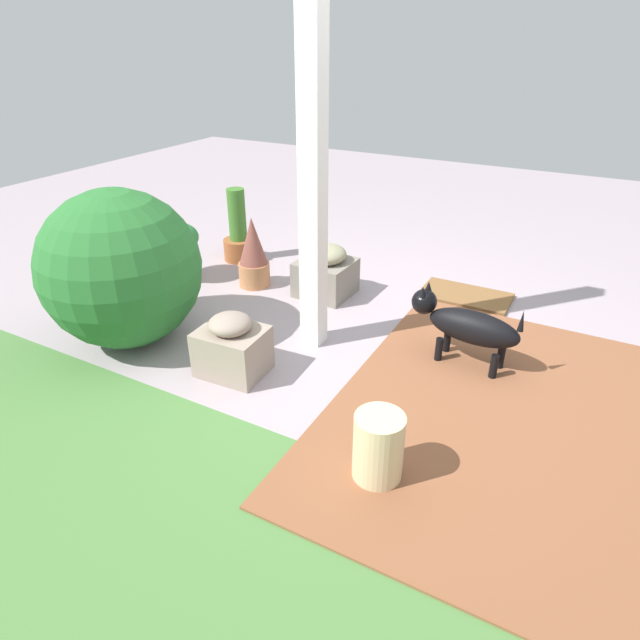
% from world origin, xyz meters
% --- Properties ---
extents(ground_plane, '(12.00, 12.00, 0.00)m').
position_xyz_m(ground_plane, '(0.00, 0.00, 0.00)').
color(ground_plane, '#A4949B').
extents(brick_path, '(1.80, 2.40, 0.02)m').
position_xyz_m(brick_path, '(-1.03, 0.31, 0.01)').
color(brick_path, brown).
rests_on(brick_path, ground).
extents(porch_pillar, '(0.14, 0.14, 2.57)m').
position_xyz_m(porch_pillar, '(0.30, 0.07, 1.29)').
color(porch_pillar, white).
rests_on(porch_pillar, ground).
extents(stone_planter_nearest, '(0.43, 0.41, 0.41)m').
position_xyz_m(stone_planter_nearest, '(0.58, -0.63, 0.19)').
color(stone_planter_nearest, gray).
rests_on(stone_planter_nearest, ground).
extents(stone_planter_mid, '(0.41, 0.35, 0.40)m').
position_xyz_m(stone_planter_mid, '(0.55, 0.63, 0.18)').
color(stone_planter_mid, gray).
rests_on(stone_planter_mid, ground).
extents(round_shrub, '(1.03, 1.03, 1.03)m').
position_xyz_m(round_shrub, '(1.40, 0.63, 0.52)').
color(round_shrub, '#286A2D').
rests_on(round_shrub, ground).
extents(terracotta_pot_tall, '(0.28, 0.28, 0.66)m').
position_xyz_m(terracotta_pot_tall, '(1.63, -0.91, 0.23)').
color(terracotta_pot_tall, '#9B552E').
rests_on(terracotta_pot_tall, ground).
extents(terracotta_pot_spiky, '(0.26, 0.26, 0.58)m').
position_xyz_m(terracotta_pot_spiky, '(1.18, -0.50, 0.28)').
color(terracotta_pot_spiky, '#BB784C').
rests_on(terracotta_pot_spiky, ground).
extents(terracotta_pot_broad, '(0.41, 0.41, 0.49)m').
position_xyz_m(terracotta_pot_broad, '(1.82, -0.29, 0.28)').
color(terracotta_pot_broad, '#A14F33').
rests_on(terracotta_pot_broad, ground).
extents(dog, '(0.70, 0.24, 0.48)m').
position_xyz_m(dog, '(-0.66, -0.14, 0.28)').
color(dog, black).
rests_on(dog, ground).
extents(ceramic_urn, '(0.24, 0.24, 0.36)m').
position_xyz_m(ceramic_urn, '(-0.59, 1.04, 0.18)').
color(ceramic_urn, beige).
rests_on(ceramic_urn, ground).
extents(doormat, '(0.69, 0.39, 0.03)m').
position_xyz_m(doormat, '(-0.43, -1.11, 0.01)').
color(doormat, brown).
rests_on(doormat, ground).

